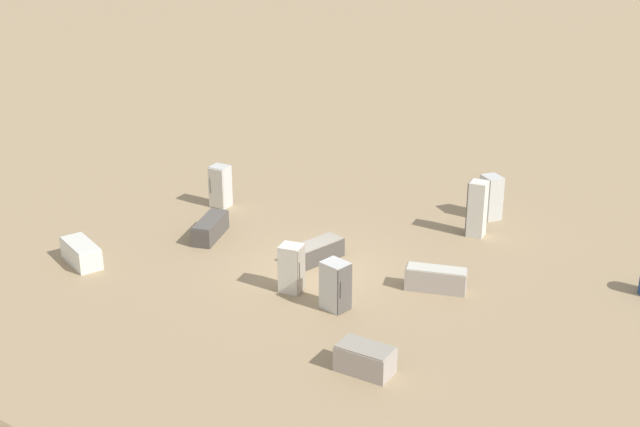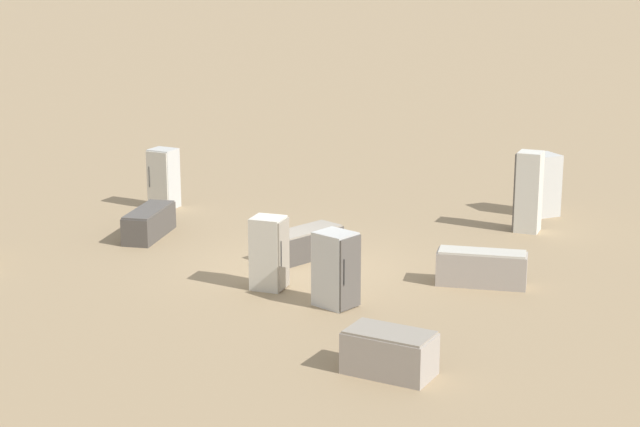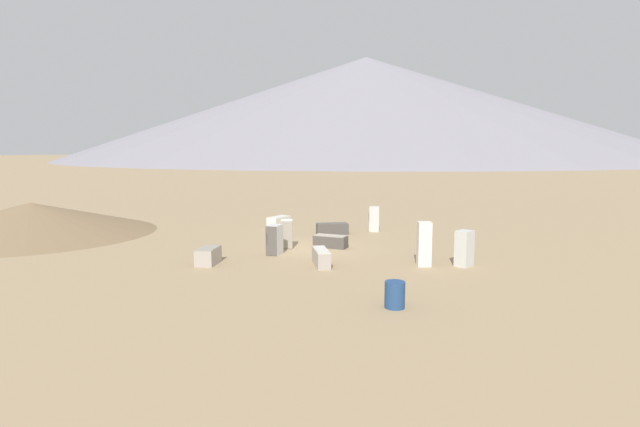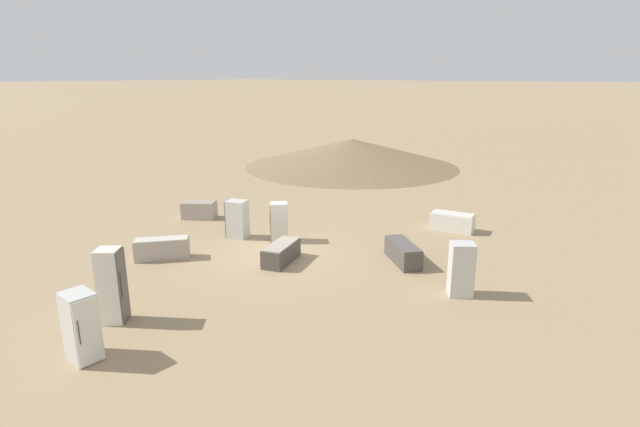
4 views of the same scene
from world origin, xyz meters
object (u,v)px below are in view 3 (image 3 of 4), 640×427
Objects in this scene: discarded_fridge_0 at (208,256)px; discarded_fridge_3 at (287,234)px; discarded_fridge_4 at (321,257)px; rusty_barrel at (395,295)px; discarded_fridge_7 at (330,241)px; discarded_fridge_6 at (374,219)px; discarded_fridge_1 at (464,248)px; discarded_fridge_2 at (332,229)px; discarded_fridge_9 at (274,240)px; discarded_fridge_8 at (279,222)px; discarded_fridge_5 at (424,244)px.

discarded_fridge_3 reaches higher than discarded_fridge_0.
rusty_barrel is at bearing -77.41° from discarded_fridge_4.
discarded_fridge_6 is at bearing 174.86° from discarded_fridge_7.
discarded_fridge_1 is at bearing -157.59° from discarded_fridge_6.
discarded_fridge_2 is 1.26× the size of discarded_fridge_3.
discarded_fridge_0 is at bearing -0.31° from rusty_barrel.
discarded_fridge_9 is 1.69× the size of rusty_barrel.
discarded_fridge_7 is (-1.14, 5.78, -0.46)m from discarded_fridge_6.
discarded_fridge_6 is 6.28m from discarded_fridge_8.
discarded_fridge_9 reaches higher than discarded_fridge_4.
discarded_fridge_3 is (-0.81, 4.81, 0.40)m from discarded_fridge_2.
rusty_barrel reaches higher than discarded_fridge_8.
discarded_fridge_2 is 4.08m from discarded_fridge_7.
discarded_fridge_3 is 2.30m from discarded_fridge_7.
discarded_fridge_3 reaches higher than discarded_fridge_9.
discarded_fridge_2 is at bearing -159.30° from discarded_fridge_7.
discarded_fridge_1 reaches higher than discarded_fridge_0.
discarded_fridge_1 is 0.85× the size of discarded_fridge_7.
discarded_fridge_6 reaches higher than discarded_fridge_7.
discarded_fridge_2 reaches higher than discarded_fridge_7.
discarded_fridge_1 is 14.18m from discarded_fridge_8.
discarded_fridge_0 reaches higher than discarded_fridge_7.
rusty_barrel is (-5.57, 3.02, 0.07)m from discarded_fridge_4.
discarded_fridge_7 is at bearing -126.96° from discarded_fridge_9.
discarded_fridge_9 is (-0.16, 8.89, -0.05)m from discarded_fridge_6.
discarded_fridge_5 is at bearing -70.35° from rusty_barrel.
discarded_fridge_8 is at bearing -33.33° from rusty_barrel.
discarded_fridge_2 is at bearing 60.77° from discarded_fridge_0.
discarded_fridge_1 is 1.08× the size of discarded_fridge_9.
discarded_fridge_3 is at bearing -62.93° from discarded_fridge_7.
discarded_fridge_2 is 1.07× the size of discarded_fridge_4.
discarded_fridge_6 is (-0.50, -7.33, 0.04)m from discarded_fridge_3.
discarded_fridge_6 is 15.16m from rusty_barrel.
discarded_fridge_4 is 6.34m from rusty_barrel.
discarded_fridge_8 reaches higher than discarded_fridge_7.
discarded_fridge_6 is (-1.32, -2.52, 0.44)m from discarded_fridge_2.
discarded_fridge_3 reaches higher than discarded_fridge_4.
discarded_fridge_4 is at bearing 154.81° from discarded_fridge_9.
discarded_fridge_9 is (3.21, -0.32, 0.37)m from discarded_fridge_4.
discarded_fridge_0 is 0.83× the size of discarded_fridge_5.
discarded_fridge_2 is 6.55m from discarded_fridge_9.
discarded_fridge_6 is 1.07× the size of discarded_fridge_9.
discarded_fridge_6 is at bearing 53.85° from discarded_fridge_0.
discarded_fridge_4 is (-4.68, 6.70, 0.02)m from discarded_fridge_2.
discarded_fridge_4 reaches higher than discarded_fridge_8.
discarded_fridge_5 is 1.25× the size of discarded_fridge_6.
discarded_fridge_4 is at bearing -136.55° from discarded_fridge_1.
discarded_fridge_4 is 1.19× the size of discarded_fridge_9.
discarded_fridge_7 is at bearing -39.69° from rusty_barrel.
discarded_fridge_0 is 3.43m from discarded_fridge_9.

